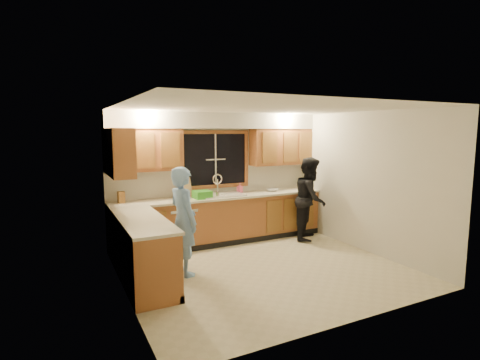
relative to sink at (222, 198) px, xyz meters
name	(u,v)px	position (x,y,z in m)	size (l,w,h in m)	color
floor	(263,269)	(0.00, -1.60, -0.86)	(4.20, 4.20, 0.00)	beige
ceiling	(264,108)	(0.00, -1.60, 1.64)	(4.20, 4.20, 0.00)	white
wall_back	(215,177)	(0.00, 0.30, 0.39)	(4.20, 4.20, 0.00)	beige
wall_left	(123,202)	(-2.10, -1.60, 0.39)	(3.80, 3.80, 0.00)	beige
wall_right	(365,182)	(2.10, -1.60, 0.39)	(3.80, 3.80, 0.00)	beige
base_cabinets_back	(222,220)	(0.00, 0.00, -0.42)	(4.20, 0.60, 0.88)	#A15D2E
base_cabinets_left	(142,252)	(-1.80, -1.25, -0.42)	(0.60, 1.90, 0.88)	#A15D2E
countertop_back	(222,197)	(0.00, -0.02, 0.04)	(4.20, 0.63, 0.04)	beige
countertop_left	(142,220)	(-1.79, -1.25, 0.04)	(0.63, 1.90, 0.04)	beige
upper_cabinets_left	(144,150)	(-1.43, 0.13, 0.96)	(1.35, 0.33, 0.75)	#A15D2E
upper_cabinets_right	(281,147)	(1.43, 0.13, 0.96)	(1.35, 0.33, 0.75)	#A15D2E
upper_cabinets_return	(120,153)	(-1.94, -0.48, 0.96)	(0.33, 0.90, 0.75)	#A15D2E
soffit	(218,121)	(0.00, 0.12, 1.49)	(4.20, 0.35, 0.30)	beige
window_frame	(215,159)	(0.00, 0.29, 0.74)	(1.44, 0.03, 1.14)	black
sink	(222,198)	(0.00, 0.00, 0.00)	(0.86, 0.52, 0.57)	silver
dishwasher	(180,227)	(-0.85, -0.01, -0.45)	(0.60, 0.56, 0.82)	silver
stove	(152,264)	(-1.80, -1.82, -0.41)	(0.58, 0.75, 0.90)	silver
man	(183,221)	(-1.18, -1.24, -0.05)	(0.60, 0.39, 1.64)	#7BAAE9
woman	(310,198)	(1.68, -0.58, -0.04)	(0.80, 0.62, 1.64)	black
knife_block	(121,197)	(-1.85, 0.10, 0.16)	(0.11, 0.09, 0.20)	#915E28
cutting_board	(185,188)	(-0.68, 0.14, 0.24)	(0.27, 0.02, 0.37)	tan
dish_crate	(202,195)	(-0.44, -0.11, 0.13)	(0.31, 0.29, 0.14)	green
soap_bottle	(240,188)	(0.48, 0.16, 0.15)	(0.09, 0.09, 0.20)	#F35C83
bowl	(272,190)	(1.15, 0.00, 0.08)	(0.23, 0.23, 0.06)	silver
can_left	(210,195)	(-0.33, -0.21, 0.12)	(0.07, 0.07, 0.12)	#C4B497
can_right	(218,195)	(-0.15, -0.17, 0.11)	(0.06, 0.06, 0.11)	#C4B497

